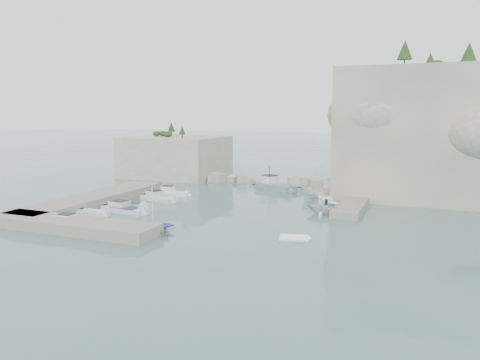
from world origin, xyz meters
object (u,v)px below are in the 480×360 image
at_px(motorboat_f, 72,227).
at_px(rowboat, 153,233).
at_px(motorboat_e, 93,215).
at_px(tender_east_a, 322,214).
at_px(motorboat_a, 173,195).
at_px(tender_east_d, 321,198).
at_px(motorboat_b, 159,201).
at_px(work_boat, 275,190).
at_px(tender_east_b, 332,211).
at_px(motorboat_d, 125,212).
at_px(inflatable_dinghy, 294,240).
at_px(tender_east_c, 325,201).
at_px(motorboat_c, 134,207).

distance_m(motorboat_f, rowboat, 8.84).
bearing_deg(motorboat_e, tender_east_a, 31.94).
distance_m(motorboat_a, tender_east_d, 20.16).
bearing_deg(motorboat_b, work_boat, 66.45).
bearing_deg(tender_east_b, motorboat_d, 117.77).
bearing_deg(work_boat, tender_east_a, -23.49).
distance_m(tender_east_a, tender_east_d, 9.57).
height_order(motorboat_e, rowboat, rowboat).
bearing_deg(motorboat_f, rowboat, 8.01).
height_order(motorboat_a, inflatable_dinghy, motorboat_a).
xyz_separation_m(tender_east_c, work_boat, (-8.55, 5.58, 0.00)).
distance_m(motorboat_e, work_boat, 27.48).
xyz_separation_m(motorboat_d, inflatable_dinghy, (21.06, -3.96, 0.00)).
height_order(motorboat_d, work_boat, work_boat).
relative_size(motorboat_d, motorboat_e, 1.62).
height_order(tender_east_a, tender_east_d, tender_east_d).
relative_size(inflatable_dinghy, work_boat, 0.38).
height_order(inflatable_dinghy, tender_east_b, tender_east_b).
bearing_deg(motorboat_b, tender_east_d, 42.65).
height_order(motorboat_b, inflatable_dinghy, motorboat_b).
bearing_deg(motorboat_c, motorboat_d, -63.25).
distance_m(motorboat_a, inflatable_dinghy, 26.55).
xyz_separation_m(motorboat_f, tender_east_d, (19.68, 24.90, 0.00)).
bearing_deg(tender_east_a, tender_east_d, 20.06).
bearing_deg(motorboat_b, tender_east_c, 38.21).
height_order(motorboat_e, tender_east_a, tender_east_a).
distance_m(motorboat_c, tender_east_c, 24.17).
height_order(motorboat_d, tender_east_d, tender_east_d).
bearing_deg(motorboat_d, motorboat_b, 99.54).
bearing_deg(motorboat_b, tender_east_a, 16.64).
bearing_deg(rowboat, motorboat_f, 116.30).
height_order(motorboat_b, tender_east_a, tender_east_a).
bearing_deg(inflatable_dinghy, tender_east_c, 80.12).
xyz_separation_m(motorboat_f, inflatable_dinghy, (21.86, 3.76, 0.00)).
bearing_deg(tender_east_b, motorboat_b, 99.67).
bearing_deg(motorboat_e, motorboat_c, 82.16).
relative_size(motorboat_b, tender_east_d, 1.13).
bearing_deg(motorboat_f, inflatable_dinghy, 10.35).
bearing_deg(tender_east_a, motorboat_c, 109.58).
height_order(motorboat_f, rowboat, motorboat_f).
xyz_separation_m(motorboat_d, tender_east_d, (18.89, 17.17, 0.00)).
xyz_separation_m(motorboat_c, work_boat, (11.94, 18.40, 0.00)).
relative_size(rowboat, tender_east_c, 0.81).
relative_size(motorboat_f, tender_east_d, 1.04).
xyz_separation_m(motorboat_c, tender_east_a, (21.87, 4.95, 0.00)).
relative_size(motorboat_e, motorboat_f, 0.75).
relative_size(rowboat, tender_east_b, 1.04).
height_order(motorboat_c, rowboat, rowboat).
distance_m(motorboat_a, motorboat_c, 8.67).
distance_m(motorboat_b, tender_east_d, 21.33).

